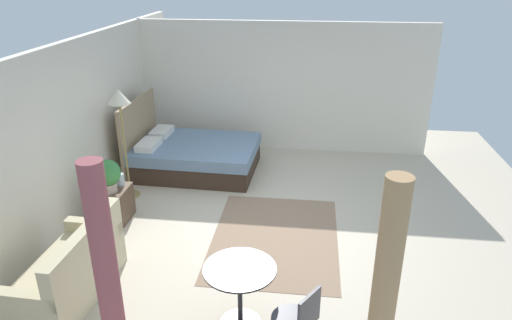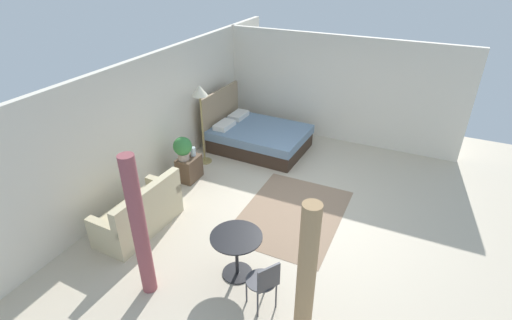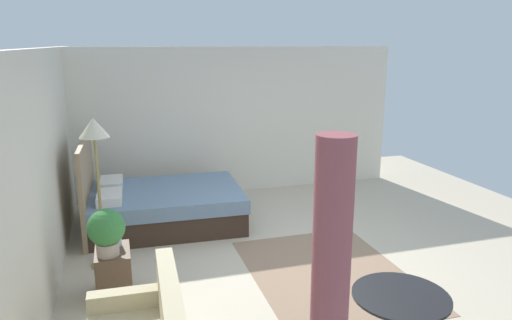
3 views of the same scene
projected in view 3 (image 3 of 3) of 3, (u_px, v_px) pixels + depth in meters
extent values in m
cube|color=beige|center=(304.00, 264.00, 5.75)|extent=(9.22, 8.74, 0.02)
cube|color=silver|center=(37.00, 182.00, 4.64)|extent=(9.22, 0.12, 2.55)
cube|color=silver|center=(239.00, 120.00, 8.33)|extent=(0.12, 5.74, 2.55)
cube|color=#93755B|center=(329.00, 274.00, 5.47)|extent=(2.34, 1.73, 0.01)
cube|color=#38281E|center=(167.00, 213.00, 6.93)|extent=(1.61, 2.16, 0.34)
cube|color=slate|center=(166.00, 196.00, 6.87)|extent=(1.65, 2.20, 0.20)
cube|color=#997F60|center=(87.00, 187.00, 6.55)|extent=(1.59, 0.12, 1.31)
cube|color=white|center=(110.00, 197.00, 6.33)|extent=(0.56, 0.34, 0.12)
cube|color=white|center=(111.00, 183.00, 6.96)|extent=(0.56, 0.34, 0.12)
cube|color=beige|center=(132.00, 298.00, 3.97)|extent=(0.17, 0.72, 0.15)
cube|color=brown|center=(114.00, 273.00, 4.96)|extent=(0.51, 0.35, 0.51)
cylinder|color=tan|center=(108.00, 249.00, 4.78)|extent=(0.23, 0.23, 0.14)
sphere|color=#387F3D|center=(106.00, 227.00, 4.73)|extent=(0.38, 0.38, 0.38)
cylinder|color=silver|center=(116.00, 237.00, 5.00)|extent=(0.11, 0.11, 0.19)
cylinder|color=#99844C|center=(105.00, 264.00, 5.70)|extent=(0.32, 0.32, 0.02)
cylinder|color=#99844C|center=(100.00, 202.00, 5.51)|extent=(0.04, 0.04, 1.55)
cone|color=beige|center=(94.00, 128.00, 5.30)|extent=(0.34, 0.34, 0.22)
cylinder|color=black|center=(401.00, 296.00, 3.63)|extent=(0.75, 0.75, 0.02)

